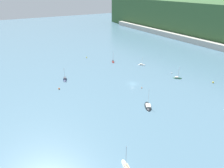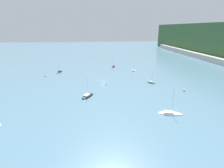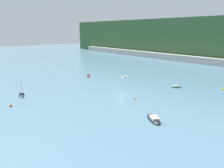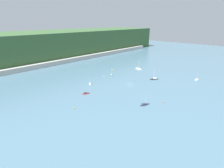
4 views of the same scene
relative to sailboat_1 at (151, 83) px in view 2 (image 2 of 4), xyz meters
The scene contains 12 objects.
ground_plane 26.81m from the sailboat_1, 104.61° to the right, with size 600.00×600.00×0.00m, color slate.
sailboat_1 is the anchor object (origin of this frame).
sailboat_2 62.98m from the sailboat_1, 118.78° to the right, with size 7.43×4.36×7.74m.
sailboat_3 46.37m from the sailboat_1, 159.53° to the right, with size 5.53×3.72×8.43m.
sailboat_4 28.63m from the sailboat_1, behind, with size 3.98×4.75×6.24m.
sailboat_5 36.60m from the sailboat_1, ahead, with size 5.09×9.14×10.29m.
sailboat_6 38.38m from the sailboat_1, 64.44° to the right, with size 8.50×6.73×9.32m.
mooring_buoy_0 18.61m from the sailboat_1, 38.91° to the left, with size 0.80×0.80×0.80m.
mooring_buoy_1 7.52m from the sailboat_1, 158.89° to the left, with size 0.61×0.61×0.61m.
mooring_buoy_2 65.06m from the sailboat_1, 107.83° to the right, with size 0.79×0.79×0.79m.
mooring_buoy_3 67.49m from the sailboat_1, 155.58° to the right, with size 0.72×0.72×0.72m.
mooring_buoy_4 25.44m from the sailboat_1, 89.06° to the right, with size 0.54×0.54×0.54m.
Camera 2 is at (96.39, -5.45, 29.23)m, focal length 28.00 mm.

